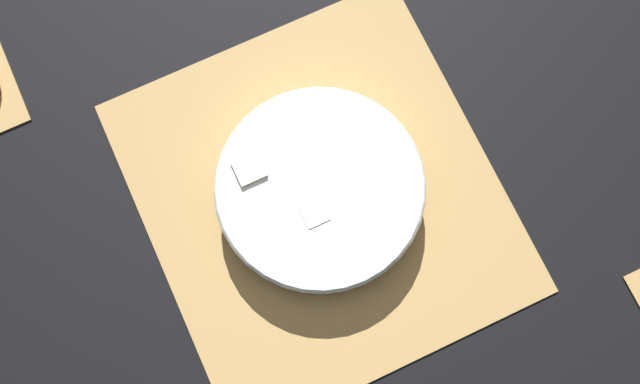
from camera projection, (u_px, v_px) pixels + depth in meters
ground_plane at (320, 197)px, 0.88m from camera, size 6.00×6.00×0.00m
bamboo_mat_center at (320, 196)px, 0.88m from camera, size 0.40×0.43×0.01m
fruit_salad_bowl at (320, 190)px, 0.85m from camera, size 0.24×0.24×0.06m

